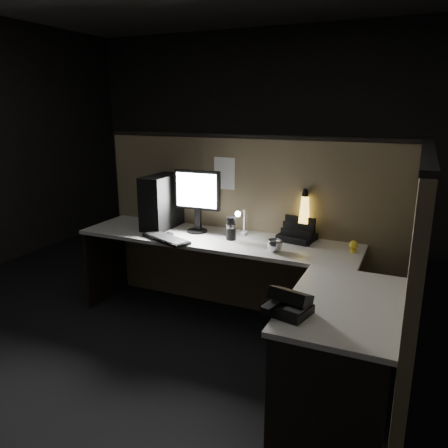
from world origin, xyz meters
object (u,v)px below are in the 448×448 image
at_px(pc_tower, 162,202).
at_px(keyboard, 166,239).
at_px(desk_phone, 288,304).
at_px(lava_lamp, 304,218).
at_px(monitor, 197,195).

relative_size(pc_tower, keyboard, 1.02).
relative_size(pc_tower, desk_phone, 1.83).
distance_m(lava_lamp, desk_phone, 1.35).
xyz_separation_m(monitor, lava_lamp, (0.86, 0.17, -0.15)).
relative_size(monitor, keyboard, 1.16).
xyz_separation_m(keyboard, desk_phone, (1.23, -0.82, 0.04)).
bearing_deg(desk_phone, pc_tower, 155.80).
bearing_deg(pc_tower, keyboard, -54.61).
distance_m(pc_tower, monitor, 0.35).
distance_m(monitor, lava_lamp, 0.89).
bearing_deg(lava_lamp, pc_tower, -171.50).
height_order(pc_tower, keyboard, pc_tower).
distance_m(monitor, keyboard, 0.46).
relative_size(pc_tower, lava_lamp, 1.14).
height_order(lava_lamp, desk_phone, lava_lamp).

